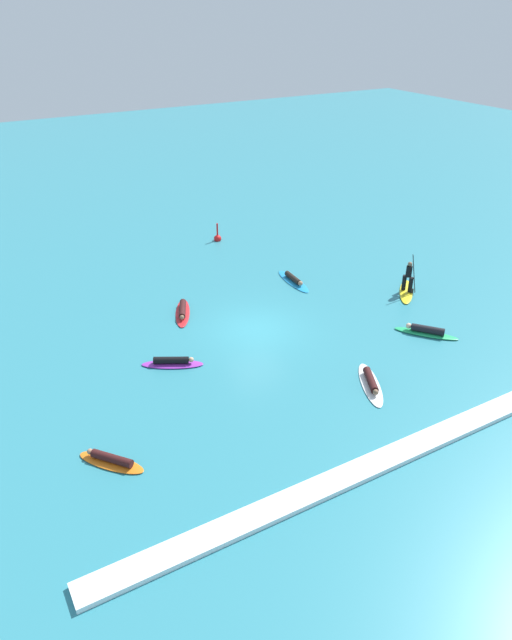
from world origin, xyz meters
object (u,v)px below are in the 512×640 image
Objects in this scene: surfer_on_white_board at (371,383)px; marker_buoy at (218,238)px; surfer_on_yellow_board at (407,286)px; surfer_on_purple_board at (172,362)px; surfer_on_green_board at (426,331)px; surfer_on_red_board at (183,311)px; surfer_on_orange_board at (111,460)px; surfer_on_blue_board at (294,280)px.

surfer_on_white_board is 17.38m from marker_buoy.
marker_buoy is (-5.32, 11.66, -0.23)m from surfer_on_yellow_board.
surfer_on_white_board is at bearing -95.66° from marker_buoy.
surfer_on_green_board reaches higher than surfer_on_purple_board.
surfer_on_red_board is 2.33× the size of marker_buoy.
surfer_on_orange_board is at bearing -67.77° from surfer_on_white_board.
surfer_on_yellow_board is (11.19, -3.67, 0.26)m from surfer_on_red_board.
surfer_on_blue_board is at bearing -83.65° from marker_buoy.
surfer_on_orange_board is at bearing -11.49° from surfer_on_red_board.
surfer_on_green_board is at bearing 137.94° from surfer_on_white_board.
surfer_on_orange_board is at bearing -103.18° from surfer_on_purple_board.
surfer_on_blue_board is 15.75m from surfer_on_orange_board.
surfer_on_green_board is 2.08× the size of marker_buoy.
surfer_on_purple_board is 13.39m from surfer_on_yellow_board.
surfer_on_blue_board is 1.34× the size of surfer_on_orange_board.
surfer_on_purple_board is 8.27m from surfer_on_white_board.
surfer_on_purple_board is 0.84× the size of surfer_on_blue_board.
surfer_on_red_board is 1.12× the size of surfer_on_purple_board.
surfer_on_red_board is at bearing -126.32° from marker_buoy.
marker_buoy is (8.07, 12.00, 0.03)m from surfer_on_purple_board.
surfer_on_purple_board is (-2.19, -4.01, -0.00)m from surfer_on_red_board.
surfer_on_green_board is at bearing 19.79° from surfer_on_blue_board.
surfer_on_red_board reaches higher than surfer_on_purple_board.
surfer_on_blue_board is at bearing -23.27° from surfer_on_green_board.
surfer_on_blue_board is at bearing -89.29° from surfer_on_yellow_board.
surfer_on_yellow_board reaches higher than surfer_on_red_board.
surfer_on_red_board is 6.73m from surfer_on_blue_board.
surfer_on_purple_board is at bearing -81.36° from surfer_on_orange_board.
marker_buoy is (5.87, 7.99, 0.02)m from surfer_on_red_board.
surfer_on_purple_board is at bearing -60.19° from surfer_on_blue_board.
surfer_on_white_board is at bearing -8.50° from surfer_on_yellow_board.
surfer_on_white_board reaches higher than surfer_on_orange_board.
surfer_on_purple_board is 2.09× the size of marker_buoy.
marker_buoy is at bearing -28.01° from surfer_on_green_board.
surfer_on_orange_board is at bearing -126.32° from marker_buoy.
surfer_on_green_board is (2.24, -7.78, 0.05)m from surfer_on_blue_board.
surfer_on_yellow_board is 4.36m from surfer_on_green_board.
surfer_on_blue_board is (6.72, 0.36, -0.02)m from surfer_on_red_board.
surfer_on_red_board reaches higher than surfer_on_blue_board.
surfer_on_blue_board is at bearing -168.37° from surfer_on_white_board.
surfer_on_green_board reaches higher than surfer_on_blue_board.
surfer_on_blue_board is 8.10m from surfer_on_green_board.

